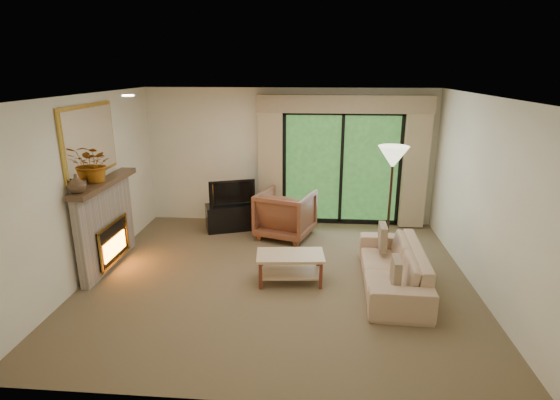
# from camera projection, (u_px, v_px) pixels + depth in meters

# --- Properties ---
(floor) EXTENTS (5.50, 5.50, 0.00)m
(floor) POSITION_uv_depth(u_px,v_px,m) (278.00, 278.00, 6.39)
(floor) COLOR brown
(floor) RESTS_ON ground
(ceiling) EXTENTS (5.50, 5.50, 0.00)m
(ceiling) POSITION_uv_depth(u_px,v_px,m) (278.00, 96.00, 5.63)
(ceiling) COLOR white
(ceiling) RESTS_ON ground
(wall_back) EXTENTS (5.00, 0.00, 5.00)m
(wall_back) POSITION_uv_depth(u_px,v_px,m) (289.00, 157.00, 8.39)
(wall_back) COLOR #EFE3CA
(wall_back) RESTS_ON ground
(wall_front) EXTENTS (5.00, 0.00, 5.00)m
(wall_front) POSITION_uv_depth(u_px,v_px,m) (252.00, 274.00, 3.62)
(wall_front) COLOR #EFE3CA
(wall_front) RESTS_ON ground
(wall_left) EXTENTS (0.00, 5.00, 5.00)m
(wall_left) POSITION_uv_depth(u_px,v_px,m) (87.00, 188.00, 6.23)
(wall_left) COLOR #EFE3CA
(wall_left) RESTS_ON ground
(wall_right) EXTENTS (0.00, 5.00, 5.00)m
(wall_right) POSITION_uv_depth(u_px,v_px,m) (484.00, 197.00, 5.79)
(wall_right) COLOR #EFE3CA
(wall_right) RESTS_ON ground
(fireplace) EXTENTS (0.24, 1.70, 1.37)m
(fireplace) POSITION_uv_depth(u_px,v_px,m) (106.00, 224.00, 6.58)
(fireplace) COLOR gray
(fireplace) RESTS_ON floor
(mirror) EXTENTS (0.07, 1.45, 1.02)m
(mirror) POSITION_uv_depth(u_px,v_px,m) (90.00, 141.00, 6.22)
(mirror) COLOR gold
(mirror) RESTS_ON wall_left
(sliding_door) EXTENTS (2.26, 0.10, 2.16)m
(sliding_door) POSITION_uv_depth(u_px,v_px,m) (341.00, 169.00, 8.33)
(sliding_door) COLOR black
(sliding_door) RESTS_ON floor
(curtain_left) EXTENTS (0.45, 0.18, 2.35)m
(curtain_left) POSITION_uv_depth(u_px,v_px,m) (270.00, 164.00, 8.30)
(curtain_left) COLOR tan
(curtain_left) RESTS_ON floor
(curtain_right) EXTENTS (0.45, 0.18, 2.35)m
(curtain_right) POSITION_uv_depth(u_px,v_px,m) (415.00, 166.00, 8.09)
(curtain_right) COLOR tan
(curtain_right) RESTS_ON floor
(cornice) EXTENTS (3.20, 0.24, 0.32)m
(cornice) POSITION_uv_depth(u_px,v_px,m) (344.00, 104.00, 7.89)
(cornice) COLOR #9D8465
(cornice) RESTS_ON wall_back
(media_console) EXTENTS (1.06, 0.74, 0.48)m
(media_console) POSITION_uv_depth(u_px,v_px,m) (232.00, 217.00, 8.26)
(media_console) COLOR black
(media_console) RESTS_ON floor
(tv) EXTENTS (0.84, 0.39, 0.49)m
(tv) POSITION_uv_depth(u_px,v_px,m) (231.00, 192.00, 8.12)
(tv) COLOR black
(tv) RESTS_ON media_console
(armchair) EXTENTS (1.16, 1.17, 0.85)m
(armchair) POSITION_uv_depth(u_px,v_px,m) (286.00, 214.00, 7.85)
(armchair) COLOR brown
(armchair) RESTS_ON floor
(sofa) EXTENTS (0.86, 2.05, 0.59)m
(sofa) POSITION_uv_depth(u_px,v_px,m) (393.00, 267.00, 6.06)
(sofa) COLOR tan
(sofa) RESTS_ON floor
(pillow_near) EXTENTS (0.10, 0.36, 0.35)m
(pillow_near) POSITION_uv_depth(u_px,v_px,m) (396.00, 272.00, 5.45)
(pillow_near) COLOR brown
(pillow_near) RESTS_ON sofa
(pillow_far) EXTENTS (0.11, 0.39, 0.38)m
(pillow_far) POSITION_uv_depth(u_px,v_px,m) (383.00, 237.00, 6.57)
(pillow_far) COLOR brown
(pillow_far) RESTS_ON sofa
(coffee_table) EXTENTS (0.99, 0.60, 0.43)m
(coffee_table) POSITION_uv_depth(u_px,v_px,m) (290.00, 268.00, 6.21)
(coffee_table) COLOR tan
(coffee_table) RESTS_ON floor
(floor_lamp) EXTENTS (0.62, 0.62, 1.79)m
(floor_lamp) POSITION_uv_depth(u_px,v_px,m) (390.00, 201.00, 6.99)
(floor_lamp) COLOR beige
(floor_lamp) RESTS_ON floor
(vase) EXTENTS (0.29, 0.29, 0.25)m
(vase) POSITION_uv_depth(u_px,v_px,m) (76.00, 184.00, 5.70)
(vase) COLOR #4B3523
(vase) RESTS_ON fireplace
(branches) EXTENTS (0.60, 0.56, 0.53)m
(branches) POSITION_uv_depth(u_px,v_px,m) (96.00, 164.00, 6.20)
(branches) COLOR #965110
(branches) RESTS_ON fireplace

